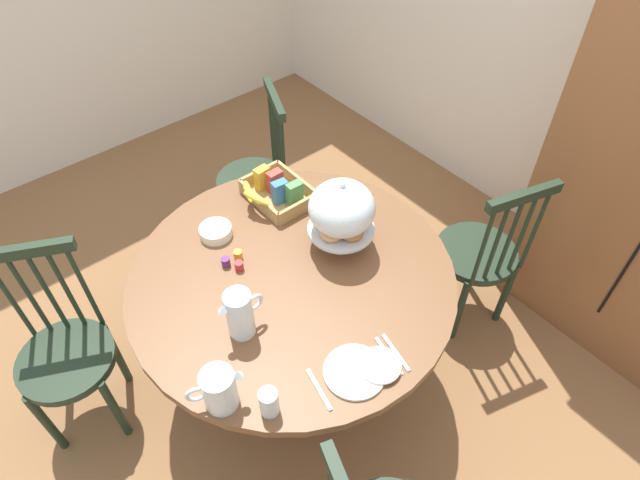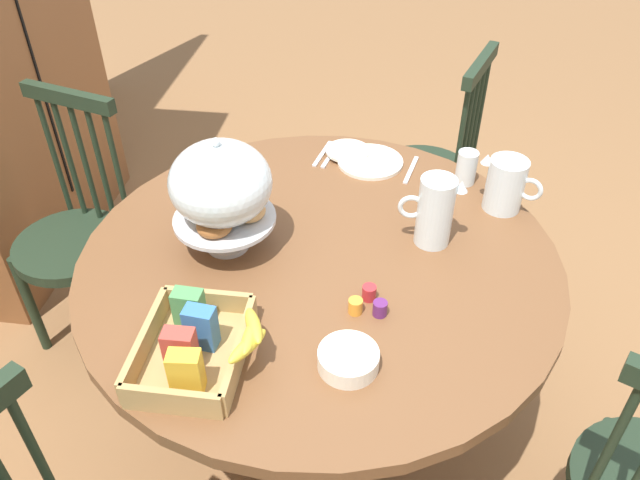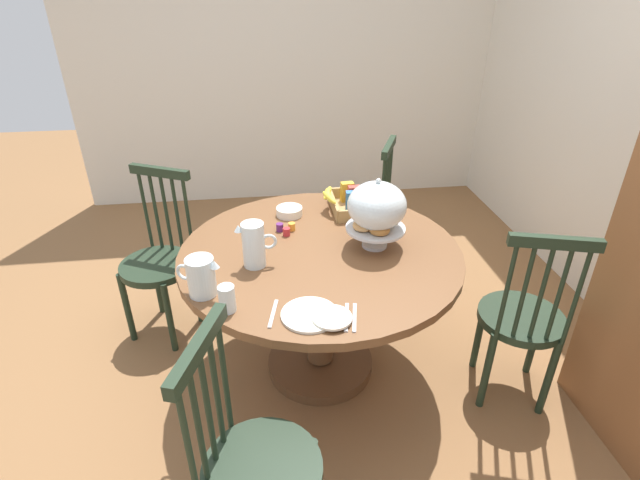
% 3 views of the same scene
% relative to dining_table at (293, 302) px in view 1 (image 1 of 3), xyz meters
% --- Properties ---
extents(ground_plane, '(10.00, 10.00, 0.00)m').
position_rel_dining_table_xyz_m(ground_plane, '(0.06, 0.00, -0.55)').
color(ground_plane, brown).
extents(wall_back, '(4.80, 0.06, 2.60)m').
position_rel_dining_table_xyz_m(wall_back, '(0.06, 1.83, 0.75)').
color(wall_back, silver).
rests_on(wall_back, ground_plane).
extents(dining_table, '(1.33, 1.33, 0.74)m').
position_rel_dining_table_xyz_m(dining_table, '(0.00, 0.00, 0.00)').
color(dining_table, brown).
rests_on(dining_table, ground_plane).
extents(windsor_chair_near_window, '(0.44, 0.44, 0.97)m').
position_rel_dining_table_xyz_m(windsor_chair_near_window, '(-0.87, 0.41, -0.10)').
color(windsor_chair_near_window, '#1E2D1E').
rests_on(windsor_chair_near_window, ground_plane).
extents(windsor_chair_by_cabinet, '(0.45, 0.45, 0.97)m').
position_rel_dining_table_xyz_m(windsor_chair_by_cabinet, '(-0.45, -0.85, -0.10)').
color(windsor_chair_by_cabinet, '#1E2D1E').
rests_on(windsor_chair_by_cabinet, ground_plane).
extents(windsor_chair_far_side, '(0.42, 0.42, 0.97)m').
position_rel_dining_table_xyz_m(windsor_chair_far_side, '(0.30, 0.92, -0.10)').
color(windsor_chair_far_side, '#1E2D1E').
rests_on(windsor_chair_far_side, ground_plane).
extents(pastry_stand_with_dome, '(0.28, 0.28, 0.34)m').
position_rel_dining_table_xyz_m(pastry_stand_with_dome, '(0.00, 0.26, 0.39)').
color(pastry_stand_with_dome, silver).
rests_on(pastry_stand_with_dome, dining_table).
extents(orange_juice_pitcher, '(0.11, 0.19, 0.17)m').
position_rel_dining_table_xyz_m(orange_juice_pitcher, '(0.29, -0.52, 0.26)').
color(orange_juice_pitcher, silver).
rests_on(orange_juice_pitcher, dining_table).
extents(milk_pitcher, '(0.10, 0.18, 0.21)m').
position_rel_dining_table_xyz_m(milk_pitcher, '(0.10, -0.30, 0.28)').
color(milk_pitcher, silver).
rests_on(milk_pitcher, dining_table).
extents(cereal_basket, '(0.32, 0.30, 0.12)m').
position_rel_dining_table_xyz_m(cereal_basket, '(-0.41, 0.22, 0.23)').
color(cereal_basket, tan).
rests_on(cereal_basket, dining_table).
extents(china_plate_large, '(0.22, 0.22, 0.01)m').
position_rel_dining_table_xyz_m(china_plate_large, '(0.49, -0.10, 0.19)').
color(china_plate_large, white).
rests_on(china_plate_large, dining_table).
extents(china_plate_small, '(0.15, 0.15, 0.01)m').
position_rel_dining_table_xyz_m(china_plate_small, '(0.54, -0.02, 0.21)').
color(china_plate_small, white).
rests_on(china_plate_small, china_plate_large).
extents(cereal_bowl, '(0.14, 0.14, 0.04)m').
position_rel_dining_table_xyz_m(cereal_bowl, '(-0.38, -0.12, 0.21)').
color(cereal_bowl, white).
rests_on(cereal_bowl, dining_table).
extents(drinking_glass, '(0.06, 0.06, 0.11)m').
position_rel_dining_table_xyz_m(drinking_glass, '(0.42, -0.41, 0.24)').
color(drinking_glass, silver).
rests_on(drinking_glass, dining_table).
extents(jam_jar_strawberry, '(0.04, 0.04, 0.04)m').
position_rel_dining_table_xyz_m(jam_jar_strawberry, '(-0.16, -0.15, 0.21)').
color(jam_jar_strawberry, '#B7282D').
rests_on(jam_jar_strawberry, dining_table).
extents(jam_jar_apricot, '(0.04, 0.04, 0.04)m').
position_rel_dining_table_xyz_m(jam_jar_apricot, '(-0.21, -0.12, 0.21)').
color(jam_jar_apricot, orange).
rests_on(jam_jar_apricot, dining_table).
extents(jam_jar_grape, '(0.04, 0.04, 0.04)m').
position_rel_dining_table_xyz_m(jam_jar_grape, '(-0.21, -0.18, 0.21)').
color(jam_jar_grape, '#5B2366').
rests_on(jam_jar_grape, dining_table).
extents(table_knife, '(0.17, 0.05, 0.01)m').
position_rel_dining_table_xyz_m(table_knife, '(0.52, 0.03, 0.19)').
color(table_knife, silver).
rests_on(table_knife, dining_table).
extents(dinner_fork, '(0.17, 0.05, 0.01)m').
position_rel_dining_table_xyz_m(dinner_fork, '(0.53, 0.06, 0.19)').
color(dinner_fork, silver).
rests_on(dinner_fork, dining_table).
extents(soup_spoon, '(0.17, 0.05, 0.01)m').
position_rel_dining_table_xyz_m(soup_spoon, '(0.46, -0.24, 0.19)').
color(soup_spoon, silver).
rests_on(soup_spoon, dining_table).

